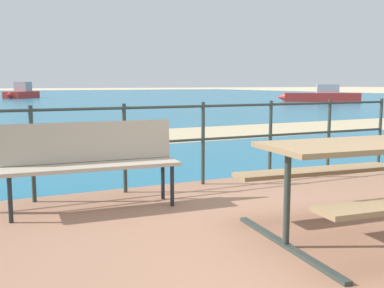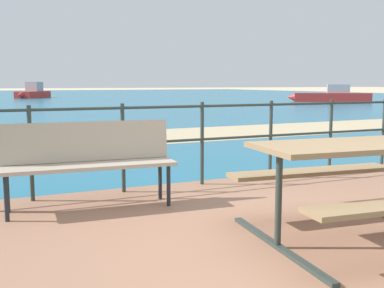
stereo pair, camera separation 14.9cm
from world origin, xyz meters
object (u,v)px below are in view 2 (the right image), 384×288
picnic_table (356,167)px  boat_near (33,93)px  park_bench (88,156)px  boat_far (331,96)px

picnic_table → boat_near: bearing=93.8°
picnic_table → park_bench: bearing=139.3°
picnic_table → park_bench: park_bench is taller
park_bench → boat_near: (2.86, 37.82, -0.11)m
boat_near → picnic_table: bearing=33.8°
boat_near → boat_far: boat_near is taller
park_bench → boat_far: bearing=48.4°
park_bench → boat_near: 37.93m
boat_near → boat_far: bearing=81.8°
boat_near → boat_far: (18.04, -17.18, -0.08)m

